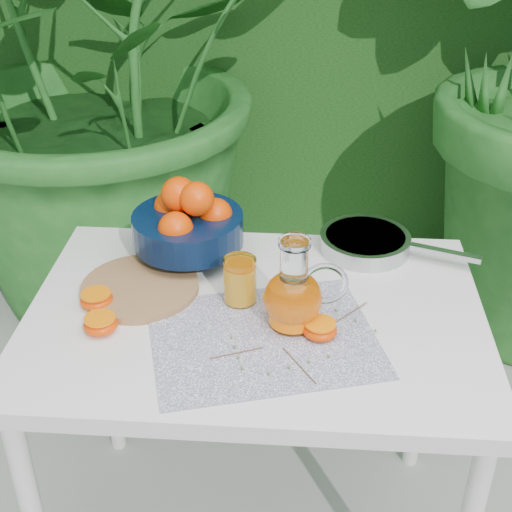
# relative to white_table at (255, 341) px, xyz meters

# --- Properties ---
(potted_plant_left) EXTENTS (2.74, 2.74, 1.96)m
(potted_plant_left) POSITION_rel_white_table_xyz_m (-0.63, 1.23, 0.31)
(potted_plant_left) COLOR #205F20
(potted_plant_left) RESTS_ON ground
(white_table) EXTENTS (1.00, 0.70, 0.75)m
(white_table) POSITION_rel_white_table_xyz_m (0.00, 0.00, 0.00)
(white_table) COLOR white
(white_table) RESTS_ON ground
(placemat) EXTENTS (0.54, 0.47, 0.00)m
(placemat) POSITION_rel_white_table_xyz_m (0.02, -0.09, 0.08)
(placemat) COLOR #0E114F
(placemat) RESTS_ON white_table
(cutting_board) EXTENTS (0.30, 0.30, 0.02)m
(cutting_board) POSITION_rel_white_table_xyz_m (-0.27, 0.06, 0.09)
(cutting_board) COLOR #976B44
(cutting_board) RESTS_ON white_table
(fruit_bowl) EXTENTS (0.33, 0.33, 0.21)m
(fruit_bowl) POSITION_rel_white_table_xyz_m (-0.18, 0.22, 0.18)
(fruit_bowl) COLOR black
(fruit_bowl) RESTS_ON white_table
(juice_pitcher) EXTENTS (0.18, 0.13, 0.20)m
(juice_pitcher) POSITION_rel_white_table_xyz_m (0.08, -0.04, 0.16)
(juice_pitcher) COLOR white
(juice_pitcher) RESTS_ON white_table
(juice_tumbler) EXTENTS (0.09, 0.09, 0.11)m
(juice_tumbler) POSITION_rel_white_table_xyz_m (-0.04, 0.03, 0.14)
(juice_tumbler) COLOR white
(juice_tumbler) RESTS_ON white_table
(saute_pan) EXTENTS (0.41, 0.29, 0.04)m
(saute_pan) POSITION_rel_white_table_xyz_m (0.26, 0.28, 0.10)
(saute_pan) COLOR #ADACB1
(saute_pan) RESTS_ON white_table
(orange_halves) EXTENTS (0.57, 0.17, 0.04)m
(orange_halves) POSITION_rel_white_table_xyz_m (-0.18, -0.06, 0.10)
(orange_halves) COLOR #F92702
(orange_halves) RESTS_ON white_table
(thyme_sprigs) EXTENTS (0.34, 0.28, 0.01)m
(thyme_sprigs) POSITION_rel_white_table_xyz_m (0.09, -0.11, 0.09)
(thyme_sprigs) COLOR brown
(thyme_sprigs) RESTS_ON white_table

